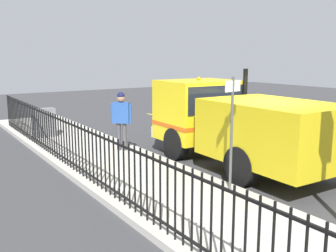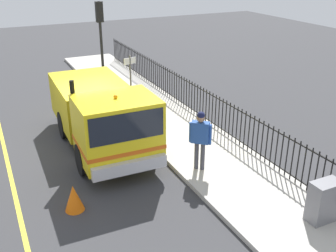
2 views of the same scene
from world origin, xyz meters
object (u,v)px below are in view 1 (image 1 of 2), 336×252
(worker_standing, at_px, (121,115))
(utility_cabinet, at_px, (44,123))
(work_truck, at_px, (231,119))
(street_sign, at_px, (232,121))
(traffic_cone, at_px, (211,130))

(worker_standing, xyz_separation_m, utility_cabinet, (1.42, -3.43, -0.60))
(work_truck, xyz_separation_m, street_sign, (1.70, 1.86, 0.38))
(traffic_cone, distance_m, street_sign, 6.06)
(work_truck, distance_m, traffic_cone, 3.56)
(work_truck, bearing_deg, street_sign, -131.28)
(worker_standing, bearing_deg, street_sign, -42.64)
(traffic_cone, xyz_separation_m, street_sign, (3.43, 4.81, 1.33))
(utility_cabinet, distance_m, street_sign, 8.27)
(work_truck, height_order, worker_standing, work_truck)
(utility_cabinet, height_order, traffic_cone, utility_cabinet)
(work_truck, distance_m, worker_standing, 3.42)
(worker_standing, distance_m, traffic_cone, 3.92)
(work_truck, xyz_separation_m, utility_cabinet, (3.49, -6.15, -0.65))
(traffic_cone, bearing_deg, street_sign, 54.47)
(street_sign, bearing_deg, utility_cabinet, -77.36)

